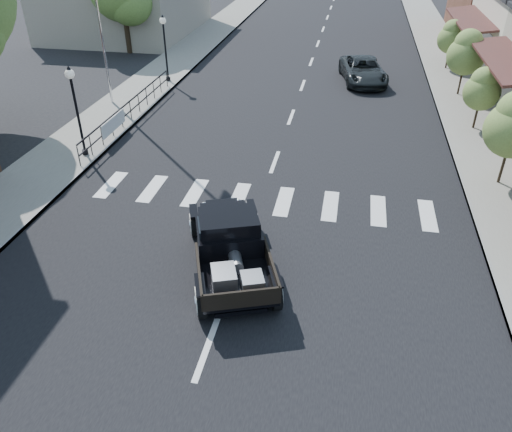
# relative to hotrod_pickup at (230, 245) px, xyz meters

# --- Properties ---
(ground) EXTENTS (120.00, 120.00, 0.00)m
(ground) POSITION_rel_hotrod_pickup_xyz_m (0.14, -0.01, -0.85)
(ground) COLOR black
(ground) RESTS_ON ground
(road) EXTENTS (14.00, 80.00, 0.02)m
(road) POSITION_rel_hotrod_pickup_xyz_m (0.14, 14.99, -0.84)
(road) COLOR black
(road) RESTS_ON ground
(road_markings) EXTENTS (12.00, 60.00, 0.06)m
(road_markings) POSITION_rel_hotrod_pickup_xyz_m (0.14, 9.99, -0.85)
(road_markings) COLOR silver
(road_markings) RESTS_ON ground
(sidewalk_left) EXTENTS (3.00, 80.00, 0.15)m
(sidewalk_left) POSITION_rel_hotrod_pickup_xyz_m (-8.36, 14.99, -0.77)
(sidewalk_left) COLOR gray
(sidewalk_left) RESTS_ON ground
(sidewalk_right) EXTENTS (3.00, 80.00, 0.15)m
(sidewalk_right) POSITION_rel_hotrod_pickup_xyz_m (8.64, 14.99, -0.77)
(sidewalk_right) COLOR gray
(sidewalk_right) RESTS_ON ground
(railing) EXTENTS (0.08, 10.00, 1.00)m
(railing) POSITION_rel_hotrod_pickup_xyz_m (-7.16, 9.99, -0.20)
(railing) COLOR black
(railing) RESTS_ON sidewalk_left
(banner) EXTENTS (0.04, 2.20, 0.60)m
(banner) POSITION_rel_hotrod_pickup_xyz_m (-7.08, 7.99, -0.40)
(banner) COLOR silver
(banner) RESTS_ON sidewalk_left
(lamp_post_b) EXTENTS (0.36, 0.36, 3.56)m
(lamp_post_b) POSITION_rel_hotrod_pickup_xyz_m (-7.46, 5.99, 1.08)
(lamp_post_b) COLOR black
(lamp_post_b) RESTS_ON sidewalk_left
(lamp_post_c) EXTENTS (0.36, 0.36, 3.56)m
(lamp_post_c) POSITION_rel_hotrod_pickup_xyz_m (-7.46, 15.99, 1.08)
(lamp_post_c) COLOR black
(lamp_post_c) RESTS_ON sidewalk_left
(big_tree_far) EXTENTS (4.27, 4.27, 6.27)m
(big_tree_far) POSITION_rel_hotrod_pickup_xyz_m (-12.36, 21.99, 2.29)
(big_tree_far) COLOR #547733
(big_tree_far) RESTS_ON ground
(small_tree_b) EXTENTS (1.96, 1.96, 3.27)m
(small_tree_b) POSITION_rel_hotrod_pickup_xyz_m (8.44, 6.63, 0.94)
(small_tree_b) COLOR olive
(small_tree_b) RESTS_ON sidewalk_right
(small_tree_c) EXTENTS (1.58, 1.58, 2.63)m
(small_tree_c) POSITION_rel_hotrod_pickup_xyz_m (8.44, 11.92, 0.62)
(small_tree_c) COLOR olive
(small_tree_c) RESTS_ON sidewalk_right
(small_tree_d) EXTENTS (1.92, 1.92, 3.20)m
(small_tree_d) POSITION_rel_hotrod_pickup_xyz_m (8.44, 16.68, 0.90)
(small_tree_d) COLOR olive
(small_tree_d) RESTS_ON sidewalk_right
(small_tree_e) EXTENTS (1.64, 1.64, 2.73)m
(small_tree_e) POSITION_rel_hotrod_pickup_xyz_m (8.44, 21.69, 0.67)
(small_tree_e) COLOR olive
(small_tree_e) RESTS_ON sidewalk_right
(hotrod_pickup) EXTENTS (3.83, 5.37, 1.69)m
(hotrod_pickup) POSITION_rel_hotrod_pickup_xyz_m (0.00, 0.00, 0.00)
(hotrod_pickup) COLOR black
(hotrod_pickup) RESTS_ON ground
(second_car) EXTENTS (3.06, 5.11, 1.33)m
(second_car) POSITION_rel_hotrod_pickup_xyz_m (3.41, 18.31, -0.18)
(second_car) COLOR black
(second_car) RESTS_ON ground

